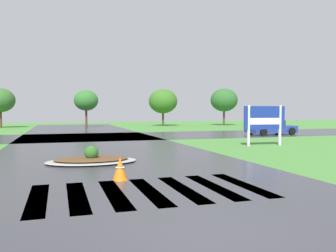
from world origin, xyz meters
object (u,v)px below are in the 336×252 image
Objects in this scene: estate_billboard at (264,120)px; median_island at (92,159)px; car_white_sedan at (271,128)px; traffic_cone at (120,169)px.

estate_billboard is 0.74× the size of median_island.
car_white_sedan is 6.11× the size of traffic_cone.
traffic_cone reaches higher than median_island.
median_island is 20.40m from car_white_sedan.
estate_billboard reaches higher than median_island.
estate_billboard is at bearing -127.31° from car_white_sedan.
car_white_sedan is (16.44, 12.08, 0.47)m from median_island.
estate_billboard is 12.62m from traffic_cone.
car_white_sedan reaches higher than traffic_cone.
median_island is (-10.42, -3.81, -1.43)m from estate_billboard.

